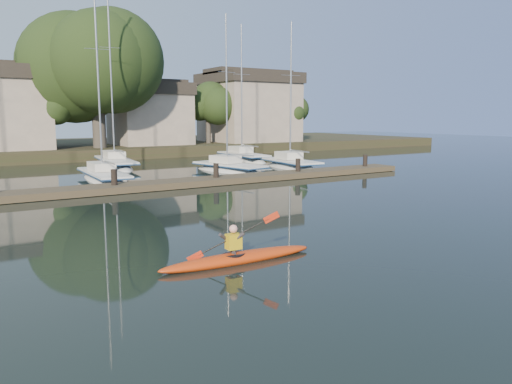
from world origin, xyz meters
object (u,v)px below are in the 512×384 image
sailboat_4 (291,171)px  sailboat_7 (243,162)px  kayak (238,256)px  sailboat_2 (104,183)px  dock (168,184)px  sailboat_3 (229,174)px  sailboat_6 (116,169)px

sailboat_4 → sailboat_7: (0.33, 7.70, 0.00)m
kayak → sailboat_4: 24.75m
kayak → sailboat_7: bearing=60.5°
sailboat_2 → sailboat_4: 14.11m
sailboat_7 → dock: bearing=-131.0°
sailboat_3 → sailboat_7: size_ratio=0.93×
dock → sailboat_3: size_ratio=2.81×
sailboat_2 → sailboat_4: (14.10, -0.33, -0.03)m
dock → sailboat_7: 17.43m
sailboat_2 → sailboat_3: size_ratio=1.12×
dock → sailboat_4: size_ratio=2.81×
sailboat_2 → sailboat_6: 8.76m
sailboat_4 → sailboat_7: 7.71m
sailboat_6 → sailboat_7: (11.24, -0.79, -0.01)m
kayak → sailboat_6: bearing=81.5°
sailboat_2 → sailboat_3: bearing=3.1°
dock → sailboat_7: (12.26, 12.38, -0.40)m
sailboat_3 → sailboat_6: size_ratio=0.78×
kayak → sailboat_6: 27.94m
sailboat_3 → sailboat_4: 5.18m
dock → sailboat_3: (6.76, 5.15, -0.38)m
sailboat_2 → sailboat_7: bearing=29.3°
dock → sailboat_2: bearing=113.4°
sailboat_3 → sailboat_6: (-5.74, 8.03, -0.00)m
sailboat_4 → sailboat_2: bearing=-175.6°
sailboat_2 → sailboat_4: sailboat_2 is taller
kayak → sailboat_4: bearing=51.9°
sailboat_4 → sailboat_7: size_ratio=0.93×
sailboat_2 → sailboat_7: size_ratio=1.04×
dock → sailboat_2: 5.48m
sailboat_4 → sailboat_6: (-10.90, 8.49, 0.01)m
sailboat_6 → sailboat_3: bearing=-48.2°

